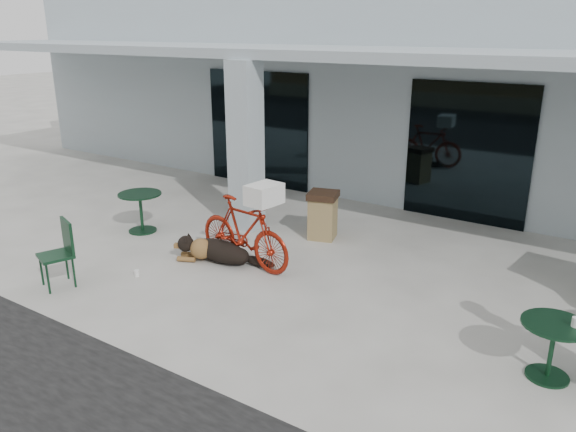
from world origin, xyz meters
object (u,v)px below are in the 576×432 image
Objects in this scene: bicycle at (244,232)px; cafe_chair_near at (55,255)px; dog at (220,250)px; cafe_table_near at (141,212)px; cafe_table_far at (551,351)px; trash_receptacle at (323,215)px.

cafe_chair_near is (-1.82, -2.14, -0.06)m from bicycle.
cafe_chair_near is (-1.42, -2.02, 0.29)m from dog.
cafe_table_near reaches higher than cafe_table_far.
cafe_chair_near is 1.41× the size of cafe_table_far.
cafe_chair_near is at bearing -149.58° from dog.
cafe_table_far is at bearing -6.32° from cafe_table_near.
dog is at bearing 174.58° from cafe_table_far.
bicycle is at bearing -103.62° from trash_receptacle.
bicycle is 0.54m from dog.
cafe_table_near is (-2.18, 0.32, 0.16)m from dog.
cafe_table_near is 7.28m from cafe_table_far.
dog is 5.08m from cafe_table_far.
cafe_table_near is at bearing -152.38° from trash_receptacle.
cafe_table_near is at bearing 173.68° from cafe_table_far.
cafe_table_far is (5.06, -0.48, 0.12)m from dog.
cafe_table_far is at bearing -29.79° from dog.
cafe_table_near reaches higher than dog.
trash_receptacle is (0.43, 1.77, -0.13)m from bicycle.
cafe_chair_near is 6.66m from cafe_table_far.
cafe_chair_near is (0.76, -2.34, 0.13)m from cafe_table_near.
bicycle reaches higher than cafe_table_near.
cafe_table_near is at bearing 147.24° from dog.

